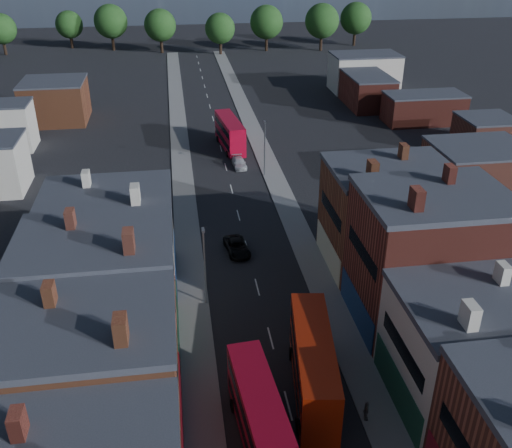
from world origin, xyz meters
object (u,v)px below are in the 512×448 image
object	(u,v)px
bus_1	(313,365)
ped_3	(366,411)
bus_0	(260,418)
car_2	(237,247)
car_3	(239,163)
bus_2	(230,133)

from	to	relation	value
bus_1	ped_3	distance (m)	5.01
ped_3	bus_1	bearing A→B (deg)	58.62
bus_1	ped_3	size ratio (longest dim) A/B	7.39
bus_0	bus_1	bearing A→B (deg)	37.93
car_2	ped_3	world-z (taller)	ped_3
bus_0	car_3	bearing A→B (deg)	79.90
bus_2	car_2	world-z (taller)	bus_2
bus_0	bus_2	xyz separation A→B (m)	(4.16, 59.14, 0.10)
bus_1	car_2	xyz separation A→B (m)	(-3.28, 21.99, -2.09)
bus_2	ped_3	size ratio (longest dim) A/B	6.99
car_2	bus_0	bearing A→B (deg)	-99.96
bus_0	car_2	world-z (taller)	bus_0
bus_0	bus_2	distance (m)	59.29
bus_0	car_2	xyz separation A→B (m)	(1.46, 26.37, -1.85)
bus_0	ped_3	distance (m)	8.18
car_3	bus_0	bearing A→B (deg)	-98.55
bus_0	bus_2	bearing A→B (deg)	81.11
car_2	ped_3	distance (m)	26.18
bus_1	car_3	xyz separation A→B (m)	(-0.07, 46.65, -2.13)
bus_1	car_3	distance (m)	46.70
bus_2	ped_3	xyz separation A→B (m)	(3.80, -58.13, -1.69)
bus_0	car_2	size ratio (longest dim) A/B	2.23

